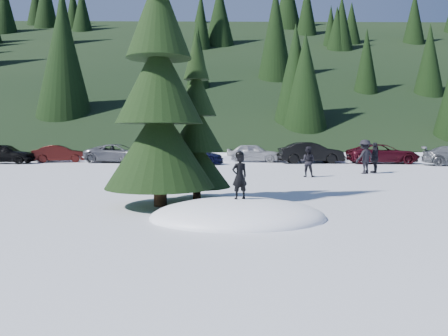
{
  "coord_description": "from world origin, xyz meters",
  "views": [
    {
      "loc": [
        -0.48,
        -10.92,
        2.11
      ],
      "look_at": [
        -0.33,
        2.13,
        1.1
      ],
      "focal_mm": 35.0,
      "sensor_mm": 36.0,
      "label": 1
    }
  ],
  "objects_px": {
    "adult_1": "(375,158)",
    "car_4": "(254,153)",
    "car_3": "(192,155)",
    "car_6": "(383,154)",
    "child_skier": "(240,177)",
    "car_1": "(60,154)",
    "spruce_tall": "(159,92)",
    "car_2": "(119,153)",
    "spruce_short": "(197,135)",
    "adult_2": "(365,157)",
    "car_5": "(311,153)",
    "car_0": "(4,154)",
    "adult_0": "(308,162)"
  },
  "relations": [
    {
      "from": "adult_0",
      "to": "car_6",
      "type": "relative_size",
      "value": 0.3
    },
    {
      "from": "spruce_tall",
      "to": "car_5",
      "type": "bearing_deg",
      "value": 66.06
    },
    {
      "from": "spruce_tall",
      "to": "car_4",
      "type": "relative_size",
      "value": 2.1
    },
    {
      "from": "adult_0",
      "to": "car_2",
      "type": "xyz_separation_m",
      "value": [
        -11.88,
        11.16,
        -0.07
      ]
    },
    {
      "from": "adult_0",
      "to": "adult_2",
      "type": "height_order",
      "value": "adult_2"
    },
    {
      "from": "child_skier",
      "to": "car_1",
      "type": "distance_m",
      "value": 25.42
    },
    {
      "from": "adult_2",
      "to": "adult_1",
      "type": "bearing_deg",
      "value": -172.25
    },
    {
      "from": "spruce_tall",
      "to": "car_2",
      "type": "distance_m",
      "value": 20.88
    },
    {
      "from": "adult_2",
      "to": "car_6",
      "type": "height_order",
      "value": "adult_2"
    },
    {
      "from": "adult_1",
      "to": "car_4",
      "type": "distance_m",
      "value": 11.15
    },
    {
      "from": "adult_2",
      "to": "car_6",
      "type": "bearing_deg",
      "value": -143.82
    },
    {
      "from": "spruce_short",
      "to": "car_0",
      "type": "height_order",
      "value": "spruce_short"
    },
    {
      "from": "adult_1",
      "to": "car_1",
      "type": "distance_m",
      "value": 22.55
    },
    {
      "from": "child_skier",
      "to": "car_1",
      "type": "relative_size",
      "value": 0.29
    },
    {
      "from": "spruce_tall",
      "to": "car_5",
      "type": "distance_m",
      "value": 20.94
    },
    {
      "from": "child_skier",
      "to": "car_0",
      "type": "height_order",
      "value": "child_skier"
    },
    {
      "from": "child_skier",
      "to": "car_3",
      "type": "height_order",
      "value": "child_skier"
    },
    {
      "from": "spruce_short",
      "to": "car_2",
      "type": "relative_size",
      "value": 1.09
    },
    {
      "from": "car_2",
      "to": "car_3",
      "type": "relative_size",
      "value": 1.12
    },
    {
      "from": "spruce_tall",
      "to": "car_4",
      "type": "height_order",
      "value": "spruce_tall"
    },
    {
      "from": "car_3",
      "to": "car_5",
      "type": "distance_m",
      "value": 8.66
    },
    {
      "from": "spruce_tall",
      "to": "adult_0",
      "type": "xyz_separation_m",
      "value": [
        6.12,
        8.74,
        -2.56
      ]
    },
    {
      "from": "child_skier",
      "to": "car_1",
      "type": "bearing_deg",
      "value": -83.51
    },
    {
      "from": "adult_2",
      "to": "car_2",
      "type": "distance_m",
      "value": 17.96
    },
    {
      "from": "spruce_short",
      "to": "adult_2",
      "type": "height_order",
      "value": "spruce_short"
    },
    {
      "from": "spruce_tall",
      "to": "child_skier",
      "type": "distance_m",
      "value": 3.67
    },
    {
      "from": "adult_0",
      "to": "car_3",
      "type": "relative_size",
      "value": 0.34
    },
    {
      "from": "child_skier",
      "to": "car_4",
      "type": "distance_m",
      "value": 22.38
    },
    {
      "from": "adult_1",
      "to": "car_6",
      "type": "bearing_deg",
      "value": -168.3
    },
    {
      "from": "car_3",
      "to": "car_5",
      "type": "xyz_separation_m",
      "value": [
        8.59,
        1.03,
        0.13
      ]
    },
    {
      "from": "spruce_tall",
      "to": "car_0",
      "type": "relative_size",
      "value": 2.02
    },
    {
      "from": "child_skier",
      "to": "car_2",
      "type": "relative_size",
      "value": 0.23
    },
    {
      "from": "adult_1",
      "to": "car_0",
      "type": "height_order",
      "value": "adult_1"
    },
    {
      "from": "car_2",
      "to": "car_6",
      "type": "distance_m",
      "value": 19.38
    },
    {
      "from": "spruce_short",
      "to": "car_4",
      "type": "bearing_deg",
      "value": 79.92
    },
    {
      "from": "car_3",
      "to": "car_5",
      "type": "bearing_deg",
      "value": -74.28
    },
    {
      "from": "spruce_tall",
      "to": "car_3",
      "type": "height_order",
      "value": "spruce_tall"
    },
    {
      "from": "car_5",
      "to": "child_skier",
      "type": "bearing_deg",
      "value": 160.84
    },
    {
      "from": "car_3",
      "to": "adult_1",
      "type": "bearing_deg",
      "value": -114.9
    },
    {
      "from": "adult_0",
      "to": "adult_1",
      "type": "height_order",
      "value": "adult_1"
    },
    {
      "from": "spruce_short",
      "to": "car_4",
      "type": "distance_m",
      "value": 19.42
    },
    {
      "from": "adult_2",
      "to": "car_4",
      "type": "relative_size",
      "value": 0.45
    },
    {
      "from": "adult_1",
      "to": "spruce_tall",
      "type": "bearing_deg",
      "value": -7.84
    },
    {
      "from": "car_3",
      "to": "car_6",
      "type": "bearing_deg",
      "value": -78.35
    },
    {
      "from": "adult_0",
      "to": "car_3",
      "type": "bearing_deg",
      "value": -35.07
    },
    {
      "from": "adult_0",
      "to": "adult_1",
      "type": "distance_m",
      "value": 4.71
    },
    {
      "from": "adult_2",
      "to": "car_3",
      "type": "relative_size",
      "value": 0.41
    },
    {
      "from": "spruce_tall",
      "to": "adult_2",
      "type": "relative_size",
      "value": 4.71
    },
    {
      "from": "adult_1",
      "to": "car_2",
      "type": "relative_size",
      "value": 0.34
    },
    {
      "from": "spruce_short",
      "to": "car_6",
      "type": "relative_size",
      "value": 1.07
    }
  ]
}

